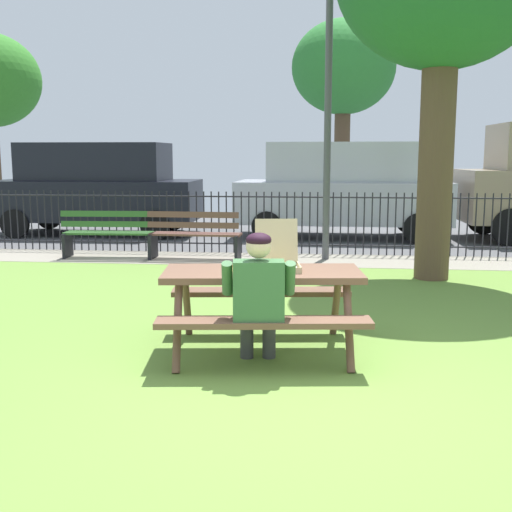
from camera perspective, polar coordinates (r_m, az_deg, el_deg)
name	(u,v)px	position (r m, az deg, el deg)	size (l,w,h in m)	color
ground	(316,342)	(6.38, 5.40, -7.64)	(28.00, 11.19, 0.02)	olive
cobblestone_walkway	(320,261)	(11.16, 5.76, -0.41)	(28.00, 1.40, 0.01)	gray
street_asphalt	(322,233)	(15.15, 5.89, 2.06)	(28.00, 6.65, 0.01)	#515154
picnic_table_foreground	(262,289)	(5.88, 0.57, -2.95)	(1.96, 1.68, 0.79)	brown
pizza_box_open	(277,260)	(5.91, 1.92, -0.34)	(0.46, 0.51, 0.45)	tan
pizza_slice_on_table	(234,268)	(5.92, -1.93, -1.10)	(0.20, 0.27, 0.02)	#F0C557
adult_at_table	(258,294)	(5.38, 0.22, -3.43)	(0.63, 0.62, 1.19)	#3E3E3E
iron_fence_streetside	(321,223)	(11.78, 5.84, 2.96)	(19.97, 0.03, 1.14)	black
park_bench_left	(109,235)	(11.60, -12.99, 1.86)	(1.62, 0.53, 0.85)	#2E5B27
park_bench_center	(195,236)	(11.19, -5.48, 1.79)	(1.61, 0.51, 0.85)	brown
lamp_post_walkway	(328,97)	(11.20, 6.45, 13.95)	(0.28, 0.28, 4.64)	#4C4C51
parked_car_far_left	(97,186)	(15.16, -13.99, 6.03)	(4.64, 2.02, 2.08)	black
parked_car_left	(342,188)	(14.24, 7.71, 6.04)	(4.64, 2.04, 2.08)	#B5B7C2
far_tree_midleft	(344,69)	(19.85, 7.81, 16.15)	(3.07, 3.07, 5.76)	brown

